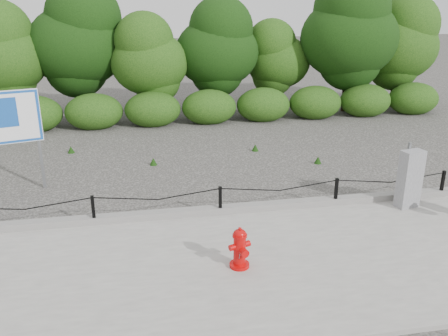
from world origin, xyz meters
TOP-DOWN VIEW (x-y plane):
  - ground at (0.00, 0.00)m, footprint 90.00×90.00m
  - sidewalk at (0.00, -2.00)m, footprint 14.00×4.00m
  - curb at (0.00, 0.05)m, footprint 14.00×0.22m
  - chain_barrier at (0.00, 0.00)m, footprint 10.06×0.06m
  - treeline at (0.69, 8.94)m, footprint 20.37×3.94m
  - fire_hydrant at (-0.04, -2.05)m, footprint 0.41×0.42m
  - utility_cabinet at (3.95, -0.36)m, footprint 0.52×0.38m
  - advertising_sign at (-4.40, 2.16)m, footprint 1.44×0.47m

SIDE VIEW (x-z plane):
  - ground at x=0.00m, z-range 0.00..0.00m
  - sidewalk at x=0.00m, z-range 0.00..0.08m
  - curb at x=0.00m, z-range 0.08..0.22m
  - fire_hydrant at x=-0.04m, z-range 0.06..0.77m
  - chain_barrier at x=0.00m, z-range 0.16..0.76m
  - utility_cabinet at x=3.95m, z-range 0.02..1.38m
  - advertising_sign at x=-4.40m, z-range 0.49..2.85m
  - treeline at x=0.69m, z-range 0.09..5.15m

